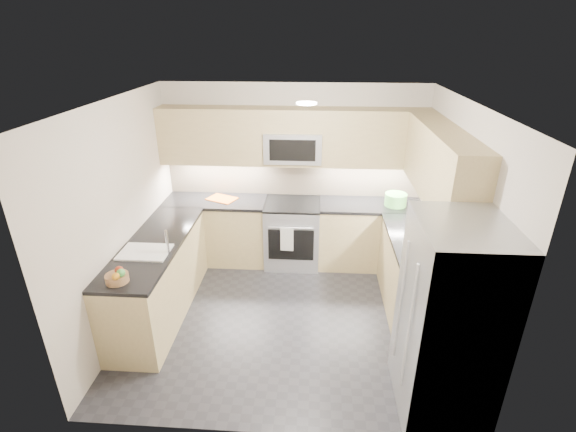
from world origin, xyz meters
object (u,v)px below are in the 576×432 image
object	(u,v)px
gas_range	(292,234)
cutting_board	(222,199)
microwave	(293,146)
refrigerator	(449,321)
utensil_bowl	(396,200)
fruit_basket	(117,278)

from	to	relation	value
gas_range	cutting_board	distance (m)	1.12
microwave	refrigerator	distance (m)	3.04
utensil_bowl	microwave	bearing A→B (deg)	174.60
microwave	fruit_basket	size ratio (longest dim) A/B	3.52
gas_range	microwave	world-z (taller)	microwave
gas_range	refrigerator	xyz separation A→B (m)	(1.45, -2.43, 0.45)
cutting_board	fruit_basket	xyz separation A→B (m)	(-0.55, -2.14, 0.03)
gas_range	utensil_bowl	bearing A→B (deg)	-0.31
gas_range	microwave	bearing A→B (deg)	90.00
gas_range	refrigerator	world-z (taller)	refrigerator
refrigerator	fruit_basket	size ratio (longest dim) A/B	8.34
utensil_bowl	refrigerator	bearing A→B (deg)	-88.84
refrigerator	cutting_board	bearing A→B (deg)	134.63
fruit_basket	cutting_board	bearing A→B (deg)	75.70
utensil_bowl	cutting_board	bearing A→B (deg)	178.46
refrigerator	utensil_bowl	bearing A→B (deg)	91.16
microwave	cutting_board	xyz separation A→B (m)	(-1.00, -0.07, -0.75)
gas_range	utensil_bowl	distance (m)	1.51
cutting_board	microwave	bearing A→B (deg)	3.88
refrigerator	cutting_board	distance (m)	3.49
microwave	cutting_board	distance (m)	1.25
gas_range	cutting_board	bearing A→B (deg)	176.73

